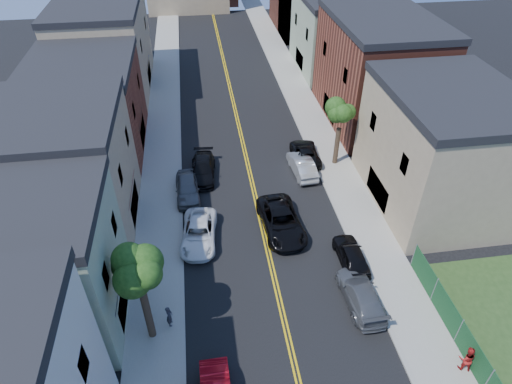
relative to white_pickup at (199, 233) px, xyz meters
name	(u,v)px	position (x,y,z in m)	size (l,w,h in m)	color
sidewalk_left	(162,122)	(-3.10, 18.30, -0.66)	(3.20, 100.00, 0.15)	gray
sidewalk_right	(308,112)	(12.70, 18.30, -0.66)	(3.20, 100.00, 0.15)	gray
curb_left	(179,121)	(-1.35, 18.30, -0.66)	(0.30, 100.00, 0.15)	gray
curb_right	(293,113)	(10.95, 18.30, -0.66)	(0.30, 100.00, 0.15)	gray
bldg_left_palegrn	(31,273)	(-9.20, -5.70, 3.52)	(9.00, 8.00, 8.50)	gray
bldg_left_tan_near	(63,176)	(-9.20, 3.30, 3.77)	(9.00, 10.00, 9.00)	#998466
bldg_left_brick	(88,110)	(-9.20, 14.30, 3.27)	(9.00, 12.00, 8.00)	brown
bldg_left_tan_far	(105,48)	(-9.20, 28.30, 4.02)	(9.00, 16.00, 9.50)	#998466
bldg_right_tan	(440,152)	(18.80, 2.30, 3.77)	(9.00, 12.00, 9.00)	#998466
bldg_right_brick	(376,73)	(18.80, 16.30, 4.27)	(9.00, 14.00, 10.00)	brown
bldg_right_palegrn	(335,35)	(18.80, 30.30, 3.52)	(9.00, 12.00, 8.50)	gray
fence_right	(472,355)	(14.30, -12.20, 0.37)	(0.04, 15.00, 1.90)	#143F1E
tree_left_mid	(135,258)	(-3.07, -7.69, 5.85)	(5.20, 5.20, 9.29)	#372B1B
tree_right_far	(342,107)	(12.72, 8.31, 5.02)	(4.40, 4.40, 8.03)	#372B1B
white_pickup	(199,233)	(0.00, 0.00, 0.00)	(2.44, 5.29, 1.47)	white
grey_car_left	(187,188)	(-0.70, 5.43, 0.07)	(1.91, 4.74, 1.61)	#53565A
black_car_left	(203,169)	(0.69, 8.09, 0.00)	(2.06, 5.07, 1.47)	black
grey_car_right	(361,294)	(9.82, -7.08, 0.00)	(2.06, 5.06, 1.47)	#515458
black_car_right	(351,255)	(10.30, -3.72, 0.00)	(1.73, 4.29, 1.46)	black
silver_car_right	(302,166)	(9.39, 7.33, 0.03)	(1.63, 4.67, 1.54)	#A7ABAF
dark_car_right_far	(305,153)	(10.17, 9.45, -0.04)	(2.30, 4.99, 1.39)	black
black_suv_lane	(281,221)	(6.16, 0.29, 0.10)	(2.78, 6.03, 1.67)	black
pedestrian_left	(169,316)	(-2.04, -7.13, 0.19)	(0.56, 0.37, 1.55)	#292830
pedestrian_right	(466,358)	(13.90, -12.32, 0.30)	(0.86, 0.67, 1.78)	#A81A19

